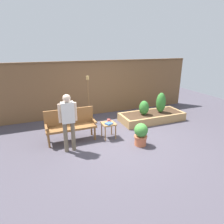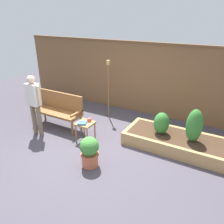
{
  "view_description": "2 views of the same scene",
  "coord_description": "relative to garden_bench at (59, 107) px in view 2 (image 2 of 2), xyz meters",
  "views": [
    {
      "loc": [
        -2.25,
        -4.83,
        2.68
      ],
      "look_at": [
        -0.15,
        0.45,
        0.76
      ],
      "focal_mm": 31.28,
      "sensor_mm": 36.0,
      "label": 1
    },
    {
      "loc": [
        2.6,
        -3.55,
        2.86
      ],
      "look_at": [
        0.1,
        0.85,
        0.63
      ],
      "focal_mm": 35.63,
      "sensor_mm": 36.0,
      "label": 2
    }
  ],
  "objects": [
    {
      "name": "ground_plane",
      "position": [
        1.42,
        -0.58,
        -0.54
      ],
      "size": [
        14.0,
        14.0,
        0.0
      ],
      "primitive_type": "plane",
      "color": "#47424C"
    },
    {
      "name": "potted_boxwood",
      "position": [
        1.76,
        -1.08,
        -0.2
      ],
      "size": [
        0.39,
        0.39,
        0.65
      ],
      "color": "#C66642",
      "rests_on": "ground_plane"
    },
    {
      "name": "fence_back",
      "position": [
        1.42,
        2.02,
        0.55
      ],
      "size": [
        8.4,
        0.14,
        2.16
      ],
      "color": "brown",
      "rests_on": "ground_plane"
    },
    {
      "name": "tiki_torch",
      "position": [
        0.88,
        1.17,
        0.63
      ],
      "size": [
        0.1,
        0.1,
        1.71
      ],
      "color": "brown",
      "rests_on": "ground_plane"
    },
    {
      "name": "raised_planter_bed",
      "position": [
        3.13,
        0.47,
        -0.39
      ],
      "size": [
        2.4,
        1.0,
        0.3
      ],
      "color": "#AD8451",
      "rests_on": "ground_plane"
    },
    {
      "name": "shrub_near_bench",
      "position": [
        2.74,
        0.42,
        0.02
      ],
      "size": [
        0.35,
        0.35,
        0.52
      ],
      "color": "brown",
      "rests_on": "raised_planter_bed"
    },
    {
      "name": "cup_on_table",
      "position": [
        1.14,
        -0.19,
        -0.02
      ],
      "size": [
        0.13,
        0.1,
        0.08
      ],
      "color": "#CC4C47",
      "rests_on": "side_table"
    },
    {
      "name": "person_by_bench",
      "position": [
        -0.15,
        -0.66,
        0.39
      ],
      "size": [
        0.47,
        0.2,
        1.56
      ],
      "color": "#70604C",
      "rests_on": "ground_plane"
    },
    {
      "name": "book_on_table",
      "position": [
        1.07,
        -0.38,
        -0.05
      ],
      "size": [
        0.26,
        0.25,
        0.04
      ],
      "primitive_type": "cube",
      "rotation": [
        0.0,
        0.0,
        0.45
      ],
      "color": "#38609E",
      "rests_on": "side_table"
    },
    {
      "name": "shrub_far_corner",
      "position": [
        3.46,
        0.42,
        0.13
      ],
      "size": [
        0.35,
        0.35,
        0.76
      ],
      "color": "brown",
      "rests_on": "raised_planter_bed"
    },
    {
      "name": "garden_bench",
      "position": [
        0.0,
        0.0,
        0.0
      ],
      "size": [
        1.44,
        0.48,
        0.94
      ],
      "color": "brown",
      "rests_on": "ground_plane"
    },
    {
      "name": "side_table",
      "position": [
        1.09,
        -0.3,
        -0.15
      ],
      "size": [
        0.4,
        0.4,
        0.48
      ],
      "color": "#9E7042",
      "rests_on": "ground_plane"
    }
  ]
}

